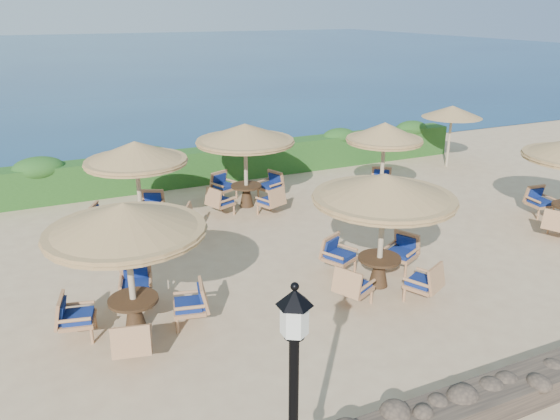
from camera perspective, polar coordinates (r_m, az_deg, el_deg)
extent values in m
plane|color=tan|center=(14.40, 6.77, -4.12)|extent=(120.00, 120.00, 0.00)
plane|color=#0C2A50|center=(81.64, -20.30, 15.07)|extent=(160.00, 160.00, 0.00)
cube|color=#1C4716|center=(20.31, -3.67, 5.14)|extent=(18.00, 0.90, 1.20)
cube|color=brown|center=(10.26, 25.61, -15.84)|extent=(15.00, 0.65, 0.44)
cylinder|color=silver|center=(5.67, 1.52, -11.20)|extent=(0.30, 0.30, 0.36)
cone|color=black|center=(5.55, 1.54, -9.08)|extent=(0.40, 0.40, 0.18)
cylinder|color=tan|center=(22.52, 17.26, 7.10)|extent=(0.10, 0.10, 2.20)
cone|color=olive|center=(22.31, 17.56, 9.79)|extent=(2.30, 2.30, 0.45)
cylinder|color=tan|center=(10.74, -15.34, -6.62)|extent=(0.12, 0.12, 2.40)
cone|color=olive|center=(10.27, -15.95, -0.73)|extent=(2.98, 2.98, 0.55)
cylinder|color=olive|center=(10.37, -15.80, -2.18)|extent=(2.92, 2.92, 0.14)
cylinder|color=#3F2816|center=(10.98, -15.09, -9.04)|extent=(0.96, 0.96, 0.06)
cone|color=#3F2816|center=(11.15, -14.92, -10.61)|extent=(0.44, 0.44, 0.64)
cylinder|color=tan|center=(12.22, 10.52, -2.79)|extent=(0.12, 0.12, 2.40)
cone|color=olive|center=(11.82, 10.89, 2.47)|extent=(3.13, 3.13, 0.55)
cylinder|color=olive|center=(11.90, 10.80, 1.19)|extent=(3.07, 3.07, 0.14)
cylinder|color=#3F2816|center=(12.44, 10.37, -4.99)|extent=(0.96, 0.96, 0.06)
cone|color=#3F2816|center=(12.59, 10.27, -6.43)|extent=(0.44, 0.44, 0.64)
cylinder|color=tan|center=(15.28, -14.49, 1.66)|extent=(0.12, 0.12, 2.40)
cone|color=olive|center=(14.95, -14.89, 5.94)|extent=(2.74, 2.74, 0.55)
cylinder|color=olive|center=(15.02, -14.79, 4.91)|extent=(2.69, 2.69, 0.14)
cylinder|color=#3F2816|center=(15.45, -14.32, -0.17)|extent=(0.96, 0.96, 0.06)
cone|color=#3F2816|center=(15.57, -14.21, -1.37)|extent=(0.44, 0.44, 0.64)
cylinder|color=tan|center=(17.02, -3.58, 4.20)|extent=(0.12, 0.12, 2.40)
cone|color=olive|center=(16.73, -3.67, 8.08)|extent=(3.04, 3.04, 0.55)
cylinder|color=olive|center=(16.79, -3.65, 7.15)|extent=(2.98, 2.98, 0.14)
cylinder|color=#3F2816|center=(17.17, -3.55, 2.54)|extent=(0.96, 0.96, 0.06)
cone|color=#3F2816|center=(17.28, -3.52, 1.43)|extent=(0.44, 0.44, 0.64)
cylinder|color=tan|center=(17.46, 10.64, 4.30)|extent=(0.12, 0.12, 2.40)
cone|color=olive|center=(17.18, 10.89, 8.08)|extent=(2.38, 2.38, 0.55)
cylinder|color=olive|center=(17.24, 10.83, 7.18)|extent=(2.33, 2.33, 0.14)
cylinder|color=#3F2816|center=(17.61, 10.53, 2.68)|extent=(0.96, 0.96, 0.06)
cone|color=#3F2816|center=(17.72, 10.46, 1.60)|extent=(0.44, 0.44, 0.64)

